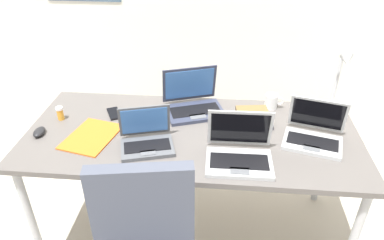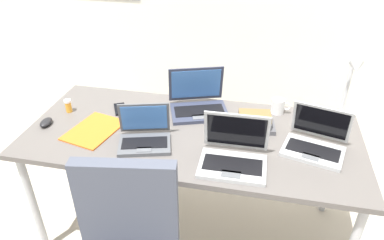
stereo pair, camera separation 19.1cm
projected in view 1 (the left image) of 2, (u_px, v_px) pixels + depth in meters
name	position (u px, v px, depth m)	size (l,w,h in m)	color
ground_plane	(192.00, 227.00, 2.35)	(12.00, 12.00, 0.00)	#B7AD9E
desk	(192.00, 141.00, 1.99)	(1.80, 0.80, 0.74)	#595451
desk_lamp	(338.00, 83.00, 2.02)	(0.12, 0.18, 0.40)	silver
laptop_by_keyboard	(314.00, 134.00, 1.87)	(0.34, 0.31, 0.22)	#B7BABC
laptop_front_right	(146.00, 139.00, 1.83)	(0.31, 0.28, 0.20)	#515459
laptop_front_left	(193.00, 103.00, 2.14)	(0.40, 0.36, 0.24)	#33384C
laptop_near_mouse	(239.00, 152.00, 1.73)	(0.32, 0.26, 0.23)	#B7BABC
computer_mouse	(39.00, 132.00, 1.93)	(0.06, 0.10, 0.03)	black
cell_phone	(114.00, 113.00, 2.12)	(0.06, 0.14, 0.01)	black
pill_bottle	(60.00, 113.00, 2.05)	(0.04, 0.04, 0.08)	gold
book_stack	(253.00, 118.00, 2.02)	(0.22, 0.17, 0.09)	#4C4C51
paper_folder_front_left	(92.00, 136.00, 1.92)	(0.23, 0.31, 0.01)	orange
coffee_mug	(271.00, 101.00, 2.16)	(0.11, 0.08, 0.09)	white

